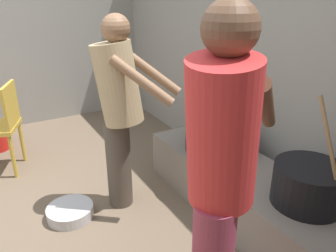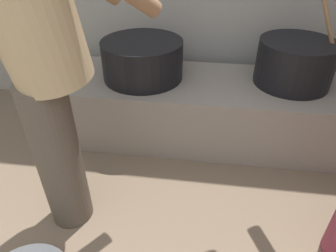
% 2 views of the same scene
% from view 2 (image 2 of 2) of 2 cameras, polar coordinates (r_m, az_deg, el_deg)
% --- Properties ---
extents(hearth_ledge, '(2.05, 0.60, 0.41)m').
position_cam_2_polar(hearth_ledge, '(2.05, 8.32, 3.08)').
color(hearth_ledge, slate).
rests_on(hearth_ledge, ground_plane).
extents(cooking_pot_main, '(0.45, 0.45, 0.72)m').
position_cam_2_polar(cooking_pot_main, '(2.01, 22.66, 10.91)').
color(cooking_pot_main, black).
rests_on(cooking_pot_main, hearth_ledge).
extents(cooking_pot_secondary, '(0.50, 0.50, 0.24)m').
position_cam_2_polar(cooking_pot_secondary, '(1.95, -4.78, 12.30)').
color(cooking_pot_secondary, black).
rests_on(cooking_pot_secondary, hearth_ledge).
extents(cook_in_tan_shirt, '(0.67, 0.70, 1.54)m').
position_cam_2_polar(cook_in_tan_shirt, '(1.22, -23.07, 13.28)').
color(cook_in_tan_shirt, '#4C4238').
rests_on(cook_in_tan_shirt, ground_plane).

